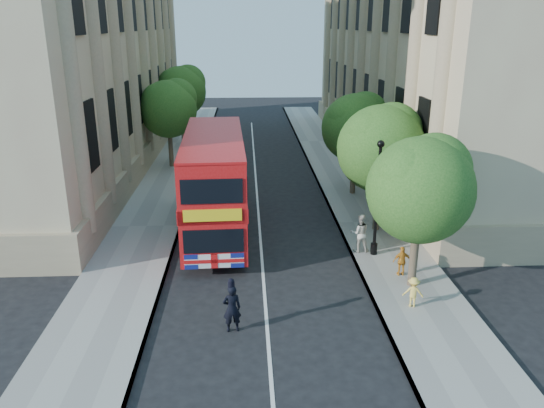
{
  "coord_description": "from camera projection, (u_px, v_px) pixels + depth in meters",
  "views": [
    {
      "loc": [
        -0.63,
        -15.44,
        9.88
      ],
      "look_at": [
        0.49,
        6.74,
        2.3
      ],
      "focal_mm": 35.0,
      "sensor_mm": 36.0,
      "label": 1
    }
  ],
  "objects": [
    {
      "name": "building_right",
      "position": [
        444.0,
        36.0,
        38.24
      ],
      "size": [
        12.0,
        38.0,
        18.0
      ],
      "primitive_type": "cube",
      "color": "tan",
      "rests_on": "ground"
    },
    {
      "name": "tree_right_far",
      "position": [
        356.0,
        124.0,
        30.9
      ],
      "size": [
        4.0,
        4.0,
        6.15
      ],
      "color": "#473828",
      "rests_on": "ground"
    },
    {
      "name": "pavement_right",
      "position": [
        370.0,
        223.0,
        27.52
      ],
      "size": [
        3.5,
        80.0,
        0.12
      ],
      "primitive_type": "cube",
      "color": "gray",
      "rests_on": "ground"
    },
    {
      "name": "tree_right_near",
      "position": [
        421.0,
        184.0,
        19.58
      ],
      "size": [
        4.0,
        4.0,
        6.08
      ],
      "color": "#473828",
      "rests_on": "ground"
    },
    {
      "name": "double_decker_bus",
      "position": [
        215.0,
        181.0,
        25.61
      ],
      "size": [
        3.15,
        10.49,
        4.8
      ],
      "rotation": [
        0.0,
        0.0,
        0.04
      ],
      "color": "#BC0D0E",
      "rests_on": "ground"
    },
    {
      "name": "tree_left_back",
      "position": [
        181.0,
        89.0,
        44.39
      ],
      "size": [
        4.2,
        4.2,
        6.65
      ],
      "color": "#473828",
      "rests_on": "ground"
    },
    {
      "name": "tree_left_far",
      "position": [
        169.0,
        106.0,
        36.92
      ],
      "size": [
        4.0,
        4.0,
        6.3
      ],
      "color": "#473828",
      "rests_on": "ground"
    },
    {
      "name": "lamp_post",
      "position": [
        377.0,
        203.0,
        22.91
      ],
      "size": [
        0.32,
        0.32,
        5.16
      ],
      "color": "black",
      "rests_on": "pavement_right"
    },
    {
      "name": "woman_pedestrian",
      "position": [
        360.0,
        233.0,
        23.68
      ],
      "size": [
        0.88,
        0.69,
        1.77
      ],
      "primitive_type": "imported",
      "rotation": [
        0.0,
        0.0,
        3.17
      ],
      "color": "beige",
      "rests_on": "pavement_right"
    },
    {
      "name": "police_constable",
      "position": [
        232.0,
        308.0,
        17.71
      ],
      "size": [
        0.68,
        0.5,
        1.7
      ],
      "primitive_type": "imported",
      "rotation": [
        0.0,
        0.0,
        3.31
      ],
      "color": "black",
      "rests_on": "ground"
    },
    {
      "name": "building_left",
      "position": [
        55.0,
        37.0,
        36.93
      ],
      "size": [
        12.0,
        38.0,
        18.0
      ],
      "primitive_type": "cube",
      "color": "tan",
      "rests_on": "ground"
    },
    {
      "name": "ground",
      "position": [
        268.0,
        333.0,
        17.81
      ],
      "size": [
        120.0,
        120.0,
        0.0
      ],
      "primitive_type": "plane",
      "color": "black",
      "rests_on": "ground"
    },
    {
      "name": "pavement_left",
      "position": [
        147.0,
        227.0,
        26.97
      ],
      "size": [
        3.5,
        80.0,
        0.12
      ],
      "primitive_type": "cube",
      "color": "gray",
      "rests_on": "ground"
    },
    {
      "name": "tree_right_mid",
      "position": [
        382.0,
        144.0,
        25.19
      ],
      "size": [
        4.2,
        4.2,
        6.37
      ],
      "color": "#473828",
      "rests_on": "ground"
    },
    {
      "name": "child_b",
      "position": [
        413.0,
        292.0,
        19.12
      ],
      "size": [
        0.81,
        0.58,
        1.14
      ],
      "primitive_type": "imported",
      "rotation": [
        0.0,
        0.0,
        2.91
      ],
      "color": "#F7D054",
      "rests_on": "pavement_right"
    },
    {
      "name": "box_van",
      "position": [
        204.0,
        190.0,
        28.32
      ],
      "size": [
        2.18,
        5.13,
        2.91
      ],
      "rotation": [
        0.0,
        0.0,
        -0.02
      ],
      "color": "black",
      "rests_on": "ground"
    },
    {
      "name": "child_a",
      "position": [
        402.0,
        261.0,
        21.49
      ],
      "size": [
        0.74,
        0.33,
        1.25
      ],
      "primitive_type": "imported",
      "rotation": [
        0.0,
        0.0,
        3.17
      ],
      "color": "orange",
      "rests_on": "pavement_right"
    }
  ]
}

